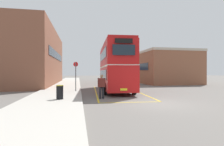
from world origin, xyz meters
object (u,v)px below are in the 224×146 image
object	(u,v)px
single_deck_bus	(114,73)
bus_stop_sign	(76,74)
pedestrian_boarding	(102,85)
litter_bin	(60,92)
double_decker_bus	(115,66)

from	to	relation	value
single_deck_bus	bus_stop_sign	bearing A→B (deg)	-110.27
pedestrian_boarding	litter_bin	xyz separation A→B (m)	(-2.87, -0.61, -0.41)
litter_bin	bus_stop_sign	bearing A→B (deg)	78.74
double_decker_bus	pedestrian_boarding	world-z (taller)	double_decker_bus
litter_bin	double_decker_bus	bearing A→B (deg)	50.07
double_decker_bus	litter_bin	xyz separation A→B (m)	(-4.89, -5.85, -1.91)
single_deck_bus	bus_stop_sign	size ratio (longest dim) A/B	3.01
litter_bin	bus_stop_sign	size ratio (longest dim) A/B	0.34
double_decker_bus	litter_bin	size ratio (longest dim) A/B	11.19
pedestrian_boarding	litter_bin	distance (m)	2.96
double_decker_bus	litter_bin	world-z (taller)	double_decker_bus
single_deck_bus	pedestrian_boarding	bearing A→B (deg)	-103.07
pedestrian_boarding	litter_bin	size ratio (longest dim) A/B	1.89
single_deck_bus	pedestrian_boarding	size ratio (longest dim) A/B	4.72
single_deck_bus	bus_stop_sign	distance (m)	22.45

